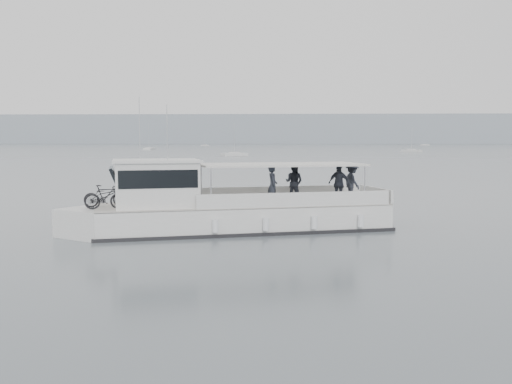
{
  "coord_description": "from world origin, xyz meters",
  "views": [
    {
      "loc": [
        3.29,
        -22.72,
        3.74
      ],
      "look_at": [
        2.27,
        0.64,
        1.6
      ],
      "focal_mm": 40.0,
      "sensor_mm": 36.0,
      "label": 1
    }
  ],
  "objects": [
    {
      "name": "ground",
      "position": [
        0.0,
        0.0,
        0.0
      ],
      "size": [
        1400.0,
        1400.0,
        0.0
      ],
      "primitive_type": "plane",
      "color": "slate",
      "rests_on": "ground"
    },
    {
      "name": "headland",
      "position": [
        0.0,
        560.0,
        14.0
      ],
      "size": [
        1400.0,
        90.0,
        28.0
      ],
      "primitive_type": "cube",
      "color": "#939EA8",
      "rests_on": "ground"
    },
    {
      "name": "tour_boat",
      "position": [
        0.63,
        0.32,
        0.93
      ],
      "size": [
        13.49,
        6.43,
        5.68
      ],
      "rotation": [
        0.0,
        0.0,
        0.28
      ],
      "color": "white",
      "rests_on": "ground"
    },
    {
      "name": "moored_fleet",
      "position": [
        -27.78,
        199.12,
        0.36
      ],
      "size": [
        441.51,
        319.26,
        10.23
      ],
      "color": "white",
      "rests_on": "ground"
    }
  ]
}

